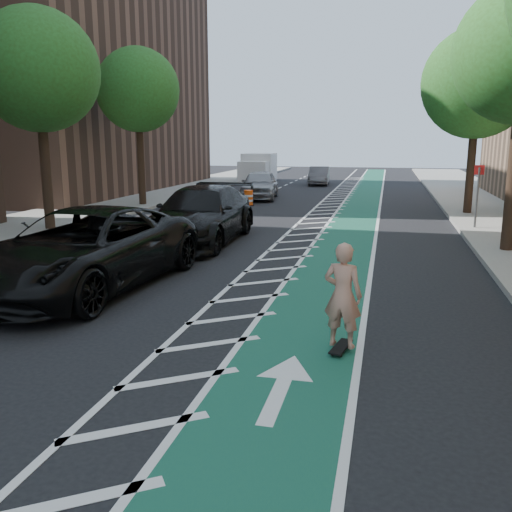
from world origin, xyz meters
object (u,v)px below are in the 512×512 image
(skateboarder, at_px, (343,295))
(barrel_a, at_px, (111,245))
(suv_far, at_px, (201,215))
(suv_near, at_px, (85,249))

(skateboarder, distance_m, barrel_a, 8.80)
(suv_far, bearing_deg, skateboarder, -58.62)
(suv_far, xyz_separation_m, barrel_a, (-1.55, -3.35, -0.47))
(suv_near, height_order, suv_far, suv_near)
(suv_far, bearing_deg, barrel_a, -115.52)
(skateboarder, height_order, barrel_a, skateboarder)
(suv_near, xyz_separation_m, suv_far, (0.66, 6.15, -0.00))
(skateboarder, distance_m, suv_far, 10.24)
(suv_far, relative_size, barrel_a, 6.68)
(suv_near, distance_m, barrel_a, 2.98)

